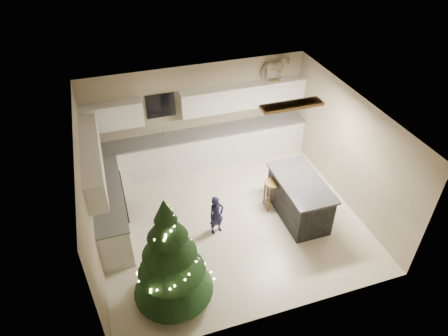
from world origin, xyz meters
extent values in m
plane|color=beige|center=(0.00, 0.00, 0.00)|extent=(5.50, 5.50, 0.00)
cube|color=tan|center=(0.00, 2.50, 1.30)|extent=(5.50, 0.02, 2.60)
cube|color=tan|center=(0.00, -2.50, 1.30)|extent=(5.50, 0.02, 2.60)
cube|color=tan|center=(-2.75, 0.00, 1.30)|extent=(0.02, 5.00, 2.60)
cube|color=tan|center=(2.75, 0.00, 1.30)|extent=(0.02, 5.00, 2.60)
cube|color=silver|center=(0.00, 0.00, 2.60)|extent=(5.50, 5.00, 0.02)
cube|color=brown|center=(1.30, 0.10, 2.55)|extent=(1.25, 0.32, 0.06)
cube|color=white|center=(1.30, 0.10, 2.52)|extent=(1.15, 0.24, 0.02)
cube|color=white|center=(0.00, 2.20, 0.45)|extent=(5.48, 0.60, 0.90)
cube|color=white|center=(-2.45, 0.60, 0.45)|extent=(0.60, 2.60, 0.90)
cube|color=slate|center=(0.00, 2.19, 0.92)|extent=(5.48, 0.62, 0.04)
cube|color=slate|center=(-2.44, 0.60, 0.92)|extent=(0.62, 2.60, 0.04)
cube|color=white|center=(-2.05, 2.33, 1.70)|extent=(1.40, 0.35, 0.60)
cube|color=white|center=(1.15, 2.33, 1.70)|extent=(3.20, 0.35, 0.60)
cube|color=white|center=(-2.58, 0.72, 1.70)|extent=(0.35, 2.60, 0.60)
cube|color=black|center=(-0.90, 2.47, 1.70)|extent=(0.70, 0.04, 0.60)
cube|color=#99999E|center=(-0.90, 2.20, 0.90)|extent=(0.55, 0.40, 0.06)
cylinder|color=#99999E|center=(-0.90, 2.30, 1.06)|extent=(0.03, 0.03, 0.24)
cube|color=black|center=(-2.43, 0.90, 0.45)|extent=(0.64, 0.75, 0.90)
cube|color=black|center=(-2.68, 0.90, 1.05)|extent=(0.10, 0.75, 0.30)
cube|color=black|center=(1.49, -0.35, 0.45)|extent=(0.80, 1.60, 0.90)
cube|color=#272629|center=(1.49, -0.35, 0.93)|extent=(0.90, 1.70, 0.05)
cylinder|color=brown|center=(1.05, 0.08, 0.68)|extent=(0.37, 0.37, 0.04)
cylinder|color=brown|center=(0.92, -0.05, 0.33)|extent=(0.04, 0.04, 0.66)
cylinder|color=brown|center=(1.18, -0.05, 0.33)|extent=(0.04, 0.04, 0.66)
cylinder|color=brown|center=(0.92, 0.21, 0.33)|extent=(0.04, 0.04, 0.66)
cylinder|color=brown|center=(1.18, 0.21, 0.33)|extent=(0.04, 0.04, 0.66)
cube|color=brown|center=(1.05, 0.08, 0.22)|extent=(0.28, 0.03, 0.03)
cylinder|color=#3F2816|center=(-1.57, -1.60, 0.16)|extent=(0.12, 0.12, 0.31)
cone|color=black|center=(-1.57, -1.60, 0.57)|extent=(1.41, 1.41, 0.73)
cone|color=black|center=(-1.57, -1.60, 1.04)|extent=(1.16, 1.16, 0.62)
cone|color=black|center=(-1.57, -1.60, 1.45)|extent=(0.91, 0.91, 0.57)
cone|color=black|center=(-1.57, -1.60, 1.81)|extent=(0.66, 0.66, 0.52)
cone|color=black|center=(-1.57, -1.60, 2.12)|extent=(0.37, 0.37, 0.41)
sphere|color=#FFD88C|center=(-0.84, -1.60, 0.26)|extent=(0.04, 0.04, 0.04)
sphere|color=#FFD88C|center=(-0.89, -1.38, 0.30)|extent=(0.04, 0.04, 0.04)
sphere|color=#FFD88C|center=(-1.00, -1.20, 0.34)|extent=(0.04, 0.04, 0.04)
sphere|color=#FFD88C|center=(-1.15, -1.05, 0.39)|extent=(0.04, 0.04, 0.04)
sphere|color=#FFD88C|center=(-1.34, -0.97, 0.43)|extent=(0.04, 0.04, 0.04)
sphere|color=#FFD88C|center=(-1.54, -0.94, 0.47)|extent=(0.04, 0.04, 0.04)
sphere|color=#FFD88C|center=(-1.74, -0.97, 0.52)|extent=(0.04, 0.04, 0.04)
sphere|color=#FFD88C|center=(-1.91, -1.06, 0.56)|extent=(0.04, 0.04, 0.04)
sphere|color=#FFD88C|center=(-2.04, -1.20, 0.60)|extent=(0.04, 0.04, 0.04)
sphere|color=#FFD88C|center=(-2.13, -1.36, 0.64)|extent=(0.04, 0.04, 0.04)
sphere|color=#FFD88C|center=(-2.16, -1.54, 0.69)|extent=(0.04, 0.04, 0.04)
sphere|color=#FFD88C|center=(-2.13, -1.72, 0.73)|extent=(0.04, 0.04, 0.04)
sphere|color=#FFD88C|center=(-2.06, -1.87, 0.77)|extent=(0.04, 0.04, 0.04)
sphere|color=#FFD88C|center=(-1.95, -1.99, 0.82)|extent=(0.04, 0.04, 0.04)
sphere|color=#FFD88C|center=(-1.80, -2.07, 0.86)|extent=(0.04, 0.04, 0.04)
sphere|color=#FFD88C|center=(-1.65, -2.11, 0.90)|extent=(0.04, 0.04, 0.04)
sphere|color=#FFD88C|center=(-1.50, -2.09, 0.94)|extent=(0.04, 0.04, 0.04)
sphere|color=#FFD88C|center=(-1.36, -2.03, 0.99)|extent=(0.04, 0.04, 0.04)
sphere|color=#FFD88C|center=(-1.25, -1.94, 1.03)|extent=(0.04, 0.04, 0.04)
sphere|color=#FFD88C|center=(-1.18, -1.82, 1.07)|extent=(0.04, 0.04, 0.04)
sphere|color=#FFD88C|center=(-1.14, -1.69, 1.11)|extent=(0.04, 0.04, 0.04)
sphere|color=#FFD88C|center=(-1.15, -1.55, 1.16)|extent=(0.04, 0.04, 0.04)
sphere|color=#FFD88C|center=(-1.20, -1.44, 1.20)|extent=(0.04, 0.04, 0.04)
sphere|color=#FFD88C|center=(-1.28, -1.34, 1.24)|extent=(0.04, 0.04, 0.04)
sphere|color=#FFD88C|center=(-1.38, -1.28, 1.29)|extent=(0.04, 0.04, 0.04)
sphere|color=#FFD88C|center=(-1.49, -1.25, 1.33)|extent=(0.04, 0.04, 0.04)
sphere|color=#FFD88C|center=(-1.59, -1.25, 1.37)|extent=(0.04, 0.04, 0.04)
sphere|color=#FFD88C|center=(-1.69, -1.29, 1.41)|extent=(0.04, 0.04, 0.04)
sphere|color=#FFD88C|center=(-1.77, -1.35, 1.46)|extent=(0.04, 0.04, 0.04)
sphere|color=#FFD88C|center=(-1.83, -1.43, 1.50)|extent=(0.04, 0.04, 0.04)
sphere|color=#FFD88C|center=(-1.85, -1.52, 1.54)|extent=(0.04, 0.04, 0.04)
sphere|color=#FFD88C|center=(-1.85, -1.60, 1.59)|extent=(0.04, 0.04, 0.04)
sphere|color=#FFD88C|center=(-1.82, -1.68, 1.63)|extent=(0.04, 0.04, 0.04)
sphere|color=#FFD88C|center=(-1.77, -1.74, 1.67)|extent=(0.04, 0.04, 0.04)
sphere|color=#FFD88C|center=(-1.71, -1.78, 1.71)|extent=(0.04, 0.04, 0.04)
sphere|color=#FFD88C|center=(-1.65, -1.80, 1.76)|extent=(0.04, 0.04, 0.04)
sphere|color=#FFD88C|center=(-1.58, -1.80, 1.80)|extent=(0.04, 0.04, 0.04)
sphere|color=#FFD88C|center=(-1.53, -1.78, 1.84)|extent=(0.04, 0.04, 0.04)
sphere|color=#FFD88C|center=(-1.48, -1.74, 1.88)|extent=(0.04, 0.04, 0.04)
sphere|color=#FFD88C|center=(-1.45, -1.70, 1.93)|extent=(0.04, 0.04, 0.04)
sphere|color=#FFD88C|center=(-1.44, -1.65, 1.97)|extent=(0.04, 0.04, 0.04)
sphere|color=#FFD88C|center=(-1.45, -1.61, 2.01)|extent=(0.04, 0.04, 0.04)
sphere|color=#FFD88C|center=(-1.47, -1.58, 2.06)|extent=(0.04, 0.04, 0.04)
sphere|color=#FFD88C|center=(-1.49, -1.55, 2.10)|extent=(0.04, 0.04, 0.04)
sphere|color=#FFD88C|center=(-1.52, -1.54, 2.14)|extent=(0.04, 0.04, 0.04)
sphere|color=#FFD88C|center=(-1.55, -1.54, 2.18)|extent=(0.04, 0.04, 0.04)
sphere|color=silver|center=(-0.94, -1.60, 0.39)|extent=(0.07, 0.07, 0.07)
sphere|color=silver|center=(-1.92, -1.13, 0.54)|extent=(0.07, 0.07, 0.07)
sphere|color=silver|center=(-1.74, -2.10, 0.70)|extent=(0.07, 0.07, 0.07)
sphere|color=silver|center=(-1.13, -1.45, 0.85)|extent=(0.07, 0.07, 0.07)
sphere|color=silver|center=(-1.91, -1.36, 1.01)|extent=(0.07, 0.07, 0.07)
sphere|color=silver|center=(-1.57, -1.96, 1.17)|extent=(0.07, 0.07, 0.07)
sphere|color=silver|center=(-1.33, -1.42, 1.32)|extent=(0.07, 0.07, 0.07)
sphere|color=silver|center=(-1.81, -1.52, 1.48)|extent=(0.07, 0.07, 0.07)
sphere|color=silver|center=(-1.51, -1.78, 1.63)|extent=(0.07, 0.07, 0.07)
sphere|color=silver|center=(-1.49, -1.49, 1.79)|extent=(0.07, 0.07, 0.07)
sphere|color=silver|center=(-1.66, -1.60, 1.94)|extent=(0.07, 0.07, 0.07)
sphere|color=silver|center=(-1.56, -1.62, 2.10)|extent=(0.07, 0.07, 0.07)
imported|color=black|center=(-0.37, -0.28, 0.46)|extent=(0.39, 0.30, 0.93)
cube|color=brown|center=(1.96, 2.28, 2.01)|extent=(0.27, 0.02, 0.02)
cube|color=brown|center=(1.96, 2.37, 2.01)|extent=(0.27, 0.02, 0.02)
imported|color=beige|center=(1.96, 2.33, 2.31)|extent=(0.71, 0.37, 0.58)
camera|label=1|loc=(-2.08, -6.06, 6.22)|focal=32.00mm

